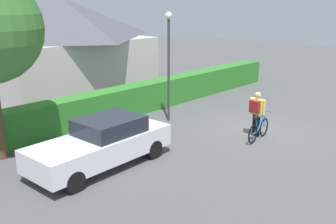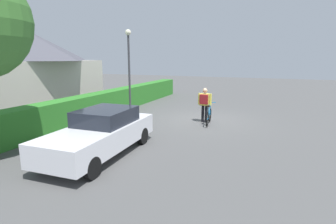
# 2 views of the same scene
# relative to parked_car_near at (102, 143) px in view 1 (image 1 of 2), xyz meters

# --- Properties ---
(ground_plane) EXTENTS (60.00, 60.00, 0.00)m
(ground_plane) POSITION_rel_parked_car_near_xyz_m (5.81, -1.68, -0.73)
(ground_plane) COLOR #4F4F4F
(hedge_row) EXTENTS (16.72, 0.90, 1.24)m
(hedge_row) POSITION_rel_parked_car_near_xyz_m (5.81, 3.54, -0.11)
(hedge_row) COLOR #2F7B28
(hedge_row) RESTS_ON ground
(house_distant) EXTENTS (8.37, 6.09, 4.89)m
(house_distant) POSITION_rel_parked_car_near_xyz_m (4.60, 8.99, 1.78)
(house_distant) COLOR beige
(house_distant) RESTS_ON ground
(parked_car_near) EXTENTS (4.43, 1.83, 1.43)m
(parked_car_near) POSITION_rel_parked_car_near_xyz_m (0.00, 0.00, 0.00)
(parked_car_near) COLOR silver
(parked_car_near) RESTS_ON ground
(bicycle) EXTENTS (1.62, 0.50, 0.96)m
(bicycle) POSITION_rel_parked_car_near_xyz_m (5.15, -2.19, -0.35)
(bicycle) COLOR black
(bicycle) RESTS_ON ground
(person_rider) EXTENTS (0.37, 0.66, 1.63)m
(person_rider) POSITION_rel_parked_car_near_xyz_m (5.42, -1.90, 0.26)
(person_rider) COLOR black
(person_rider) RESTS_ON ground
(street_lamp) EXTENTS (0.28, 0.28, 4.33)m
(street_lamp) POSITION_rel_parked_car_near_xyz_m (4.63, 1.66, 2.06)
(street_lamp) COLOR #38383D
(street_lamp) RESTS_ON ground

